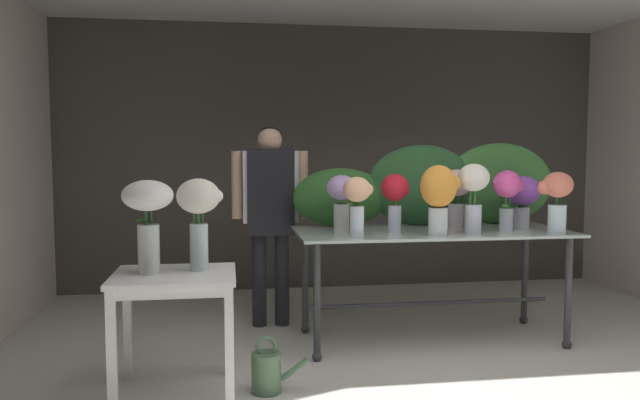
% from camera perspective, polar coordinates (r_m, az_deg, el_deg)
% --- Properties ---
extents(ground_plane, '(8.19, 8.19, 0.00)m').
position_cam_1_polar(ground_plane, '(4.93, 5.21, -12.54)').
color(ground_plane, beige).
extents(wall_back, '(5.83, 0.12, 2.75)m').
position_cam_1_polar(wall_back, '(6.54, 1.44, 3.92)').
color(wall_back, '#4C4742').
rests_on(wall_back, ground).
extents(display_table_glass, '(2.06, 0.87, 0.86)m').
position_cam_1_polar(display_table_glass, '(4.73, 10.38, -4.34)').
color(display_table_glass, '#B3C4BC').
rests_on(display_table_glass, ground).
extents(side_table_white, '(0.71, 0.61, 0.73)m').
position_cam_1_polar(side_table_white, '(3.75, -13.39, -8.14)').
color(side_table_white, white).
rests_on(side_table_white, ground).
extents(florist, '(0.63, 0.24, 1.65)m').
position_cam_1_polar(florist, '(5.04, -4.66, -0.25)').
color(florist, '#232328').
rests_on(florist, ground).
extents(foliage_backdrop, '(2.16, 0.27, 0.66)m').
position_cam_1_polar(foliage_backdrop, '(5.01, 10.44, 1.17)').
color(foliage_backdrop, '#2D6028').
rests_on(foliage_backdrop, display_table_glass).
extents(vase_lilac_freesia, '(0.23, 0.22, 0.42)m').
position_cam_1_polar(vase_lilac_freesia, '(4.45, 2.03, 0.25)').
color(vase_lilac_freesia, silver).
rests_on(vase_lilac_freesia, display_table_glass).
extents(vase_blush_hydrangea, '(0.26, 0.25, 0.46)m').
position_cam_1_polar(vase_blush_hydrangea, '(4.86, 12.61, 0.84)').
color(vase_blush_hydrangea, silver).
rests_on(vase_blush_hydrangea, display_table_glass).
extents(vase_crimson_anemones, '(0.21, 0.20, 0.43)m').
position_cam_1_polar(vase_crimson_anemones, '(4.51, 6.98, 0.43)').
color(vase_crimson_anemones, silver).
rests_on(vase_crimson_anemones, display_table_glass).
extents(vase_coral_lilies, '(0.25, 0.21, 0.45)m').
position_cam_1_polar(vase_coral_lilies, '(4.74, 21.17, 0.23)').
color(vase_coral_lilies, silver).
rests_on(vase_coral_lilies, display_table_glass).
extents(vase_sunset_peonies, '(0.29, 0.26, 0.50)m').
position_cam_1_polar(vase_sunset_peonies, '(4.37, 11.01, 0.59)').
color(vase_sunset_peonies, silver).
rests_on(vase_sunset_peonies, display_table_glass).
extents(vase_fuchsia_carnations, '(0.24, 0.21, 0.46)m').
position_cam_1_polar(vase_fuchsia_carnations, '(4.75, 17.04, 0.71)').
color(vase_fuchsia_carnations, silver).
rests_on(vase_fuchsia_carnations, display_table_glass).
extents(vase_peach_snapdragons, '(0.21, 0.20, 0.42)m').
position_cam_1_polar(vase_peach_snapdragons, '(4.21, 3.52, 0.01)').
color(vase_peach_snapdragons, silver).
rests_on(vase_peach_snapdragons, display_table_glass).
extents(vase_violet_dahlias, '(0.29, 0.29, 0.41)m').
position_cam_1_polar(vase_violet_dahlias, '(5.01, 18.24, 0.47)').
color(vase_violet_dahlias, silver).
rests_on(vase_violet_dahlias, display_table_glass).
extents(vase_ivory_roses, '(0.24, 0.22, 0.51)m').
position_cam_1_polar(vase_ivory_roses, '(4.53, 14.12, 0.85)').
color(vase_ivory_roses, silver).
rests_on(vase_ivory_roses, display_table_glass).
extents(vase_white_roses_tall, '(0.29, 0.29, 0.55)m').
position_cam_1_polar(vase_white_roses_tall, '(3.69, -15.71, -1.09)').
color(vase_white_roses_tall, silver).
rests_on(vase_white_roses_tall, side_table_white).
extents(vase_cream_lisianthus_tall, '(0.28, 0.26, 0.55)m').
position_cam_1_polar(vase_cream_lisianthus_tall, '(3.73, -11.24, -0.87)').
color(vase_cream_lisianthus_tall, silver).
rests_on(vase_cream_lisianthus_tall, side_table_white).
extents(watering_can, '(0.35, 0.18, 0.34)m').
position_cam_1_polar(watering_can, '(3.83, -4.94, -15.63)').
color(watering_can, '#4C704C').
rests_on(watering_can, ground).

